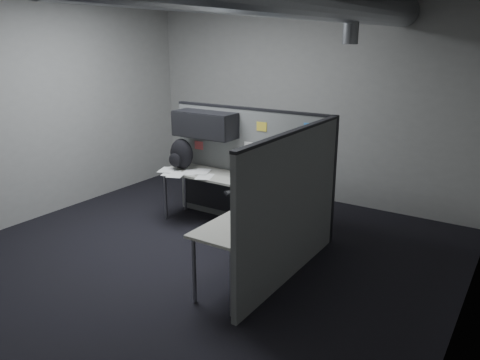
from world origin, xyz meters
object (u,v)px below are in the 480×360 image
Objects in this scene: monitor at (295,172)px; phone at (249,217)px; desk at (241,196)px; keyboard at (241,192)px; backpack at (181,155)px.

monitor is 2.72× the size of phone.
desk is 0.29m from keyboard.
monitor is 0.68m from keyboard.
keyboard is 0.93× the size of backpack.
keyboard is (-0.50, -0.39, -0.24)m from monitor.
monitor is at bearing 30.71° from keyboard.
monitor reaches higher than backpack.
desk is at bearing 141.16° from phone.
phone is 2.16m from backpack.
keyboard is at bearing -56.74° from desk.
desk is 1.12m from phone.
keyboard is at bearing 142.35° from phone.
keyboard is at bearing -129.15° from monitor.
backpack reaches higher than keyboard.
phone is at bearing -52.83° from desk.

